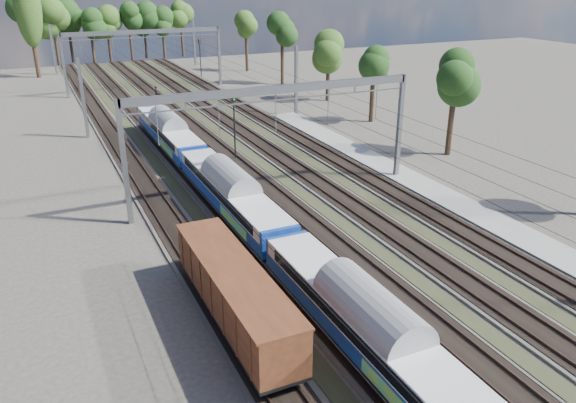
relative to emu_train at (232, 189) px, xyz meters
name	(u,v)px	position (x,y,z in m)	size (l,w,h in m)	color
track_bed	(217,148)	(4.50, 17.33, -2.17)	(21.00, 130.00, 0.34)	#47423A
platform	(480,216)	(16.50, -7.67, -2.12)	(3.00, 70.00, 0.30)	gray
catenary	(195,74)	(4.83, 25.02, 4.13)	(25.65, 130.00, 9.00)	slate
tree_belt	(161,25)	(10.75, 66.31, 5.96)	(40.20, 98.58, 12.37)	black
poplar	(27,4)	(-10.00, 70.33, 9.62)	(4.40, 4.40, 19.04)	black
emu_train	(232,189)	(0.00, 0.00, 0.00)	(2.63, 55.82, 3.85)	black
freight_boxcar	(234,292)	(-4.50, -12.79, -0.31)	(2.57, 12.41, 3.20)	black
worker	(157,92)	(4.51, 44.71, -1.40)	(0.63, 0.42, 1.74)	black
signal_near	(234,118)	(4.97, 13.16, 1.79)	(0.41, 0.37, 6.40)	black
signal_far	(200,53)	(15.54, 59.35, 1.73)	(0.45, 0.42, 6.32)	black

